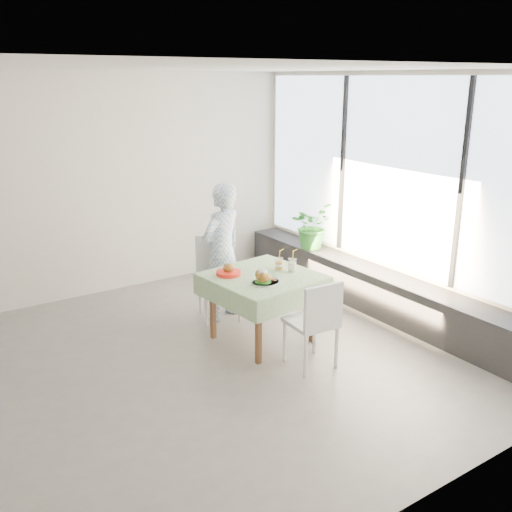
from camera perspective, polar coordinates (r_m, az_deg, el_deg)
floor at (r=5.65m, az=-8.81°, el=-11.60°), size 6.00×6.00×0.00m
ceiling at (r=4.95m, az=-10.38°, el=18.05°), size 6.00×6.00×0.00m
wall_back at (r=7.43m, az=-17.65°, el=6.37°), size 6.00×0.02×2.80m
wall_front at (r=3.15m, az=10.01°, el=-7.80°), size 6.00×0.02×2.80m
wall_right at (r=6.88m, az=13.91°, el=5.84°), size 0.02×5.00×2.80m
window_pane at (r=6.81m, az=13.89°, el=7.88°), size 0.01×4.80×2.18m
window_ledge at (r=7.05m, az=12.13°, el=-3.50°), size 0.40×4.80×0.50m
cafe_table at (r=6.07m, az=0.66°, el=-4.44°), size 1.15×1.15×0.74m
chair_far at (r=6.73m, az=-3.73°, el=-3.74°), size 0.57×0.57×0.96m
chair_near at (r=5.65m, az=5.56°, el=-8.31°), size 0.45×0.45×0.90m
diner at (r=6.55m, az=-3.41°, el=0.35°), size 0.67×0.54×1.61m
main_dish at (r=5.72m, az=0.83°, el=-2.31°), size 0.30×0.30×0.16m
juice_cup_orange at (r=6.13m, az=2.30°, el=-0.84°), size 0.09×0.09×0.26m
juice_cup_lemonade at (r=6.09m, az=3.63°, el=-0.96°), size 0.10×0.10×0.27m
second_dish at (r=5.98m, az=-2.78°, el=-1.57°), size 0.26×0.26×0.12m
potted_plant at (r=7.72m, az=5.59°, el=3.08°), size 0.73×0.69×0.63m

